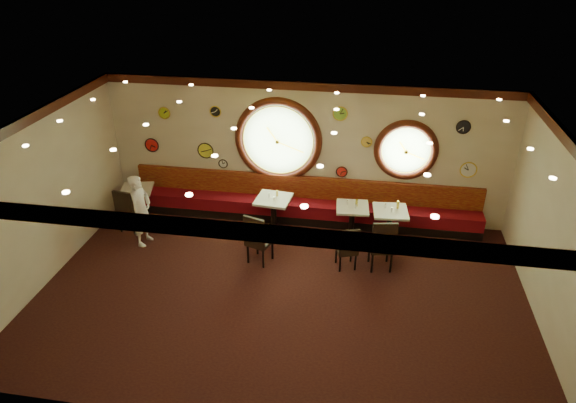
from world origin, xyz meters
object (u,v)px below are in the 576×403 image
object	(u,v)px
condiment_c_salt	(347,203)
waiter	(141,210)
chair_b	(257,237)
chair_d	(383,242)
table_a	(138,199)
condiment_d_salt	(385,206)
condiment_c_bottle	(357,203)
table_b	(274,210)
chair_a	(127,208)
table_c	(352,218)
condiment_b_salt	(269,195)
condiment_c_pepper	(356,206)
condiment_b_bottle	(277,193)
condiment_a_pepper	(137,187)
condiment_d_pepper	(392,210)
table_d	(389,222)
condiment_d_bottle	(398,205)
chair_c	(348,246)
condiment_a_salt	(135,185)
condiment_a_bottle	(141,185)
condiment_b_pepper	(274,199)

from	to	relation	value
condiment_c_salt	waiter	distance (m)	4.38
chair_b	chair_d	world-z (taller)	chair_d
table_a	condiment_d_salt	world-z (taller)	condiment_d_salt
chair_b	condiment_c_bottle	size ratio (longest dim) A/B	4.16
table_b	chair_a	world-z (taller)	chair_a
table_c	condiment_b_salt	distance (m)	1.88
condiment_b_salt	waiter	bearing A→B (deg)	-158.44
condiment_c_pepper	condiment_b_bottle	bearing A→B (deg)	174.66
condiment_c_pepper	condiment_c_bottle	world-z (taller)	condiment_c_bottle
condiment_a_pepper	chair_d	bearing A→B (deg)	-11.98
condiment_d_pepper	condiment_a_pepper	bearing A→B (deg)	178.29
table_d	condiment_d_salt	distance (m)	0.37
condiment_c_bottle	condiment_d_bottle	xyz separation A→B (m)	(0.86, -0.01, 0.04)
condiment_d_pepper	chair_c	bearing A→B (deg)	-127.61
chair_b	chair_a	bearing A→B (deg)	-174.39
waiter	condiment_d_salt	bearing A→B (deg)	-71.69
table_a	condiment_b_salt	world-z (taller)	condiment_b_salt
condiment_d_salt	condiment_b_bottle	bearing A→B (deg)	177.24
condiment_b_salt	waiter	distance (m)	2.73
table_c	waiter	xyz separation A→B (m)	(-4.38, -0.97, 0.32)
table_d	condiment_c_salt	world-z (taller)	condiment_c_salt
chair_a	waiter	xyz separation A→B (m)	(0.53, -0.38, 0.20)
condiment_d_bottle	condiment_d_pepper	bearing A→B (deg)	-125.65
table_c	condiment_c_salt	distance (m)	0.35
condiment_b_salt	condiment_c_bottle	world-z (taller)	condiment_c_bottle
chair_c	condiment_c_salt	xyz separation A→B (m)	(-0.10, 1.31, 0.26)
chair_a	condiment_a_salt	xyz separation A→B (m)	(-0.08, 0.70, 0.22)
condiment_a_bottle	chair_d	bearing A→B (deg)	-12.73
condiment_b_salt	condiment_c_bottle	distance (m)	1.92
table_b	chair_b	world-z (taller)	chair_b
table_a	condiment_c_bottle	bearing A→B (deg)	-0.25
condiment_a_salt	condiment_a_bottle	distance (m)	0.15
chair_c	condiment_b_pepper	world-z (taller)	chair_c
table_a	condiment_a_bottle	xyz separation A→B (m)	(0.09, 0.02, 0.35)
chair_a	condiment_a_bottle	distance (m)	0.71
table_a	condiment_d_pepper	bearing A→B (deg)	-2.10
table_a	condiment_c_salt	world-z (taller)	condiment_c_salt
table_a	condiment_a_bottle	bearing A→B (deg)	13.56
condiment_c_pepper	chair_d	bearing A→B (deg)	-62.07
condiment_d_salt	condiment_b_bottle	size ratio (longest dim) A/B	0.73
table_d	condiment_d_pepper	bearing A→B (deg)	-74.37
chair_d	condiment_d_pepper	size ratio (longest dim) A/B	6.54
table_d	waiter	distance (m)	5.26
condiment_c_salt	condiment_d_salt	size ratio (longest dim) A/B	0.92
chair_a	condiment_d_bottle	size ratio (longest dim) A/B	3.66
condiment_a_pepper	condiment_d_pepper	xyz separation A→B (m)	(5.71, -0.17, 0.03)
condiment_b_salt	condiment_d_bottle	xyz separation A→B (m)	(2.78, -0.02, 0.01)
table_a	condiment_b_bottle	distance (m)	3.29
table_d	condiment_a_salt	xyz separation A→B (m)	(-5.79, 0.21, 0.32)
table_d	condiment_d_bottle	xyz separation A→B (m)	(0.14, 0.11, 0.38)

